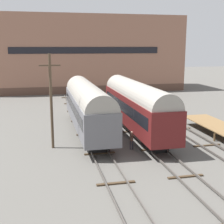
% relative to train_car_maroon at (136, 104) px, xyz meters
% --- Properties ---
extents(ground_plane, '(200.00, 200.00, 0.00)m').
position_rel_train_car_maroon_xyz_m(ground_plane, '(0.00, -2.82, -3.04)').
color(ground_plane, '#56544F').
extents(track_left, '(2.60, 60.00, 0.26)m').
position_rel_train_car_maroon_xyz_m(track_left, '(-4.96, -2.82, -2.90)').
color(track_left, '#4C4742').
rests_on(track_left, ground).
extents(track_middle, '(2.60, 60.00, 0.26)m').
position_rel_train_car_maroon_xyz_m(track_middle, '(0.00, -2.82, -2.90)').
color(track_middle, '#4C4742').
rests_on(track_middle, ground).
extents(track_right, '(2.60, 60.00, 0.26)m').
position_rel_train_car_maroon_xyz_m(track_right, '(4.96, -2.82, -2.90)').
color(track_right, '#4C4742').
rests_on(track_right, ground).
extents(train_car_maroon, '(2.94, 17.31, 5.32)m').
position_rel_train_car_maroon_xyz_m(train_car_maroon, '(0.00, 0.00, 0.00)').
color(train_car_maroon, black).
rests_on(train_car_maroon, ground).
extents(train_car_grey, '(3.05, 17.21, 5.22)m').
position_rel_train_car_maroon_xyz_m(train_car_grey, '(-4.96, 0.98, -0.07)').
color(train_car_grey, black).
rests_on(train_car_grey, ground).
extents(person_worker, '(0.32, 0.32, 1.65)m').
position_rel_train_car_maroon_xyz_m(person_worker, '(-2.01, -5.26, -2.05)').
color(person_worker, '#282833').
rests_on(person_worker, ground).
extents(utility_pole, '(1.80, 0.24, 8.30)m').
position_rel_train_car_maroon_xyz_m(utility_pole, '(-8.73, -3.30, 1.27)').
color(utility_pole, '#473828').
rests_on(utility_pole, ground).
extents(warehouse_building, '(39.91, 12.56, 14.83)m').
position_rel_train_car_maroon_xyz_m(warehouse_building, '(-1.17, 34.56, 4.38)').
color(warehouse_building, brown).
rests_on(warehouse_building, ground).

